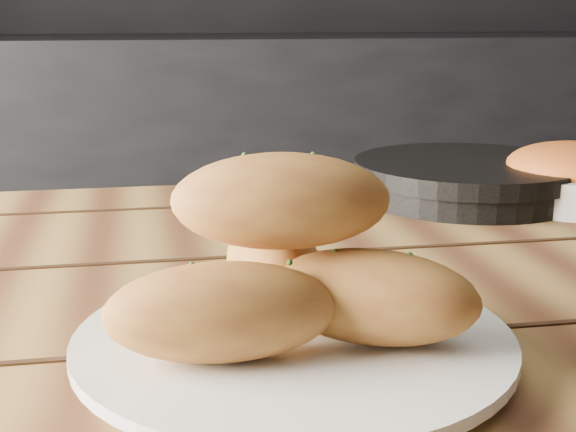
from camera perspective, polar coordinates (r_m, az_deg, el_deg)
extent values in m
cube|color=black|center=(2.42, 5.93, 1.98)|extent=(2.80, 0.60, 0.90)
cube|color=olive|center=(0.66, 4.29, -6.80)|extent=(1.62, 0.85, 0.04)
cylinder|color=white|center=(0.52, 0.40, -9.52)|extent=(0.25, 0.25, 0.01)
cylinder|color=white|center=(0.52, 0.40, -8.71)|extent=(0.28, 0.28, 0.01)
ellipsoid|color=#B17F31|center=(0.47, -4.77, -6.81)|extent=(0.14, 0.07, 0.06)
ellipsoid|color=#B17F31|center=(0.50, 5.97, -5.72)|extent=(0.15, 0.12, 0.06)
ellipsoid|color=#B17F31|center=(0.55, -1.00, -3.57)|extent=(0.07, 0.13, 0.06)
ellipsoid|color=#B17F31|center=(0.48, -0.51, 1.08)|extent=(0.14, 0.08, 0.06)
cylinder|color=black|center=(0.98, 12.60, 2.14)|extent=(0.26, 0.26, 0.03)
cylinder|color=black|center=(0.98, 12.66, 3.29)|extent=(0.27, 0.27, 0.02)
cylinder|color=white|center=(0.98, 19.58, 1.95)|extent=(0.18, 0.18, 0.04)
ellipsoid|color=orange|center=(0.98, 19.71, 3.38)|extent=(0.15, 0.15, 0.05)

